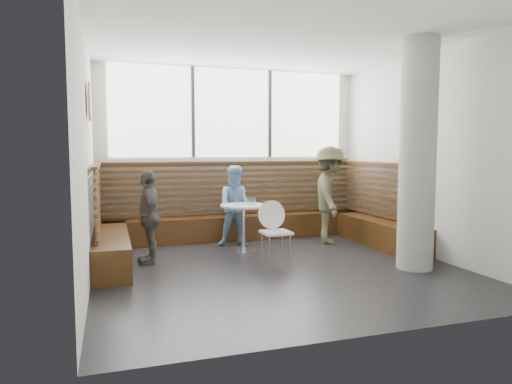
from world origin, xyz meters
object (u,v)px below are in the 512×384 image
object	(u,v)px
child_back	(237,206)
child_left	(149,216)
concrete_column	(418,155)
cafe_table	(243,218)
cafe_chair	(274,226)
adult_man	(330,195)

from	to	relation	value
child_back	child_left	world-z (taller)	child_back
concrete_column	child_back	world-z (taller)	concrete_column
concrete_column	cafe_table	xyz separation A→B (m)	(-2.01, 1.79, -1.04)
child_back	child_left	xyz separation A→B (m)	(-1.57, -0.77, -0.01)
concrete_column	child_left	distance (m)	3.96
child_back	cafe_chair	bearing A→B (deg)	-66.60
concrete_column	cafe_table	distance (m)	2.88
adult_man	cafe_chair	bearing A→B (deg)	146.26
cafe_chair	cafe_table	bearing A→B (deg)	107.10
cafe_table	adult_man	xyz separation A→B (m)	(1.67, 0.20, 0.31)
adult_man	child_back	bearing A→B (deg)	102.18
cafe_chair	child_back	xyz separation A→B (m)	(-0.25, 1.24, 0.17)
cafe_table	cafe_chair	world-z (taller)	cafe_chair
concrete_column	adult_man	world-z (taller)	concrete_column
cafe_table	child_left	size ratio (longest dim) A/B	0.56
cafe_chair	child_left	bearing A→B (deg)	163.12
cafe_chair	child_left	size ratio (longest dim) A/B	0.65
child_left	child_back	bearing A→B (deg)	113.48
cafe_chair	child_left	xyz separation A→B (m)	(-1.81, 0.47, 0.16)
cafe_chair	child_back	size ratio (longest dim) A/B	0.64
cafe_chair	child_back	world-z (taller)	child_back
cafe_table	child_back	world-z (taller)	child_back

